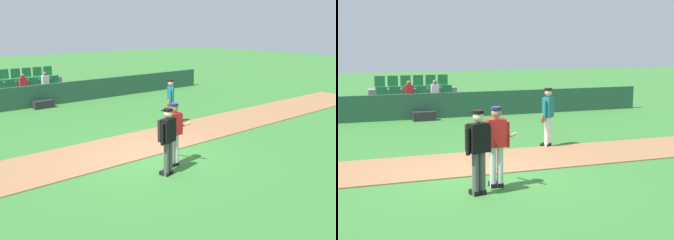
% 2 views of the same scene
% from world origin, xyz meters
% --- Properties ---
extents(ground_plane, '(80.00, 80.00, 0.00)m').
position_xyz_m(ground_plane, '(0.00, 0.00, 0.00)').
color(ground_plane, '#33702D').
extents(infield_dirt_path, '(28.00, 2.40, 0.03)m').
position_xyz_m(infield_dirt_path, '(0.00, 1.52, 0.01)').
color(infield_dirt_path, '#936642').
rests_on(infield_dirt_path, ground).
extents(dugout_fence, '(20.00, 0.16, 1.04)m').
position_xyz_m(dugout_fence, '(0.00, 9.18, 0.52)').
color(dugout_fence, '#234C38').
rests_on(dugout_fence, ground).
extents(stadium_bleachers, '(3.90, 2.10, 1.65)m').
position_xyz_m(stadium_bleachers, '(0.00, 10.62, 0.49)').
color(stadium_bleachers, slate).
rests_on(stadium_bleachers, ground).
extents(batter_red_jersey, '(0.68, 0.78, 1.76)m').
position_xyz_m(batter_red_jersey, '(0.09, -0.65, 0.97)').
color(batter_red_jersey, silver).
rests_on(batter_red_jersey, ground).
extents(umpire_home_plate, '(0.57, 0.38, 1.76)m').
position_xyz_m(umpire_home_plate, '(-0.42, -1.00, 1.00)').
color(umpire_home_plate, '#4C4C4C').
rests_on(umpire_home_plate, ground).
extents(runner_teal_jersey, '(0.57, 0.50, 1.76)m').
position_xyz_m(runner_teal_jersey, '(2.77, 2.72, 0.96)').
color(runner_teal_jersey, white).
rests_on(runner_teal_jersey, ground).
extents(equipment_bag, '(0.90, 0.36, 0.36)m').
position_xyz_m(equipment_bag, '(0.11, 8.73, 0.18)').
color(equipment_bag, '#232328').
rests_on(equipment_bag, ground).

